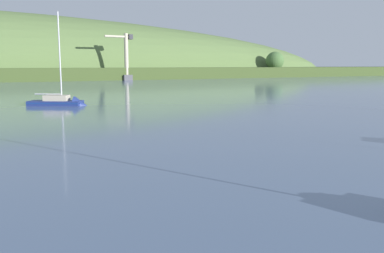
# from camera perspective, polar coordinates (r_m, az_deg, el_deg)

# --- Properties ---
(dockside_crane) EXTENTS (10.58, 3.75, 16.99)m
(dockside_crane) POSITION_cam_1_polar(r_m,az_deg,el_deg) (154.75, -9.16, 9.26)
(dockside_crane) COLOR #4C4C51
(dockside_crane) RESTS_ON ground
(sailboat_midwater_white) EXTENTS (8.51, 6.00, 14.09)m
(sailboat_midwater_white) POSITION_cam_1_polar(r_m,az_deg,el_deg) (60.14, -17.54, 2.97)
(sailboat_midwater_white) COLOR navy
(sailboat_midwater_white) RESTS_ON ground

